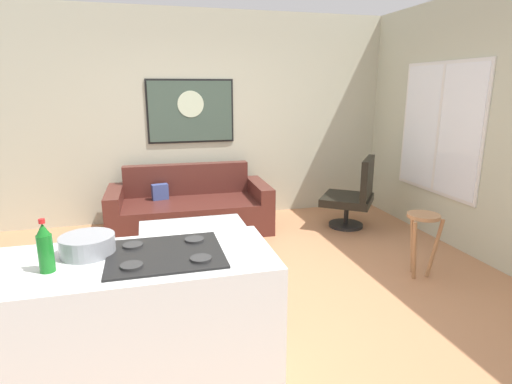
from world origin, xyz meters
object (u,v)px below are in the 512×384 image
object	(u,v)px
soda_bottle_2	(45,248)
wall_painting	(191,111)
armchair	(354,195)
mixing_bowl	(88,245)
bar_stool	(422,229)
coffee_table	(193,229)
couch	(190,210)

from	to	relation	value
soda_bottle_2	wall_painting	world-z (taller)	wall_painting
armchair	mixing_bowl	world-z (taller)	mixing_bowl
bar_stool	wall_painting	distance (m)	3.28
soda_bottle_2	wall_painting	size ratio (longest dim) A/B	0.23
coffee_table	wall_painting	world-z (taller)	wall_painting
couch	mixing_bowl	world-z (taller)	mixing_bowl
wall_painting	mixing_bowl	bearing A→B (deg)	-105.22
couch	mixing_bowl	size ratio (longest dim) A/B	7.09
bar_stool	mixing_bowl	distance (m)	3.05
mixing_bowl	wall_painting	distance (m)	3.63
coffee_table	bar_stool	bearing A→B (deg)	-20.16
soda_bottle_2	mixing_bowl	bearing A→B (deg)	47.74
bar_stool	soda_bottle_2	bearing A→B (deg)	-158.72
couch	coffee_table	bearing A→B (deg)	-94.40
bar_stool	couch	bearing A→B (deg)	136.11
coffee_table	wall_painting	distance (m)	2.02
coffee_table	wall_painting	size ratio (longest dim) A/B	0.90
couch	bar_stool	xyz separation A→B (m)	(2.02, -1.94, 0.21)
bar_stool	coffee_table	bearing A→B (deg)	159.84
bar_stool	soda_bottle_2	world-z (taller)	soda_bottle_2
armchair	wall_painting	xyz separation A→B (m)	(-1.97, 0.98, 1.05)
coffee_table	armchair	world-z (taller)	armchair
couch	coffee_table	size ratio (longest dim) A/B	1.93
mixing_bowl	wall_painting	bearing A→B (deg)	74.78
couch	bar_stool	distance (m)	2.81
soda_bottle_2	wall_painting	distance (m)	3.83
armchair	mixing_bowl	xyz separation A→B (m)	(-2.91, -2.49, 0.55)
coffee_table	mixing_bowl	bearing A→B (deg)	-112.63
armchair	couch	bearing A→B (deg)	167.93
bar_stool	soda_bottle_2	size ratio (longest dim) A/B	2.38
coffee_table	mixing_bowl	size ratio (longest dim) A/B	3.67
coffee_table	armchair	bearing A→B (deg)	18.33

